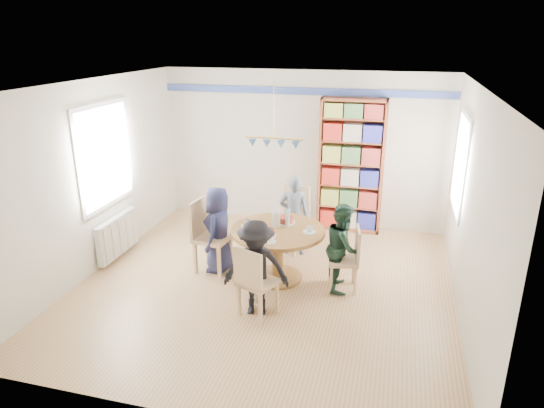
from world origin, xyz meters
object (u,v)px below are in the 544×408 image
(bookshelf, at_px, (351,167))
(dining_table, at_px, (278,242))
(radiator, at_px, (118,236))
(chair_near, at_px, (254,279))
(person_near, at_px, (256,268))
(chair_right, at_px, (349,256))
(chair_left, at_px, (207,232))
(person_left, at_px, (218,230))
(person_far, at_px, (294,215))
(person_right, at_px, (343,247))
(chair_far, at_px, (293,215))

(bookshelf, bearing_deg, dining_table, -109.78)
(radiator, relative_size, chair_near, 1.08)
(dining_table, distance_m, person_near, 0.92)
(dining_table, distance_m, chair_right, 0.99)
(chair_left, height_order, bookshelf, bookshelf)
(person_left, distance_m, person_near, 1.29)
(chair_near, height_order, person_far, person_far)
(radiator, height_order, chair_left, chair_left)
(radiator, relative_size, chair_left, 0.94)
(dining_table, bearing_deg, person_left, 177.04)
(chair_left, distance_m, bookshelf, 2.81)
(radiator, distance_m, chair_right, 3.53)
(chair_right, xyz_separation_m, person_right, (-0.09, 0.01, 0.12))
(dining_table, height_order, person_far, person_far)
(chair_left, xyz_separation_m, person_far, (1.09, 0.84, 0.05))
(person_left, height_order, person_right, person_left)
(person_right, bearing_deg, person_far, 38.16)
(chair_far, bearing_deg, radiator, -158.54)
(chair_near, relative_size, person_left, 0.73)
(radiator, bearing_deg, dining_table, -1.26)
(person_right, distance_m, person_far, 1.24)
(chair_left, xyz_separation_m, bookshelf, (1.81, 2.07, 0.54))
(person_right, bearing_deg, dining_table, 82.59)
(chair_far, relative_size, chair_near, 1.12)
(chair_near, bearing_deg, bookshelf, 75.74)
(chair_far, bearing_deg, chair_left, -135.47)
(chair_near, height_order, person_right, person_right)
(dining_table, height_order, person_right, person_right)
(chair_left, xyz_separation_m, person_near, (1.02, -0.94, 0.03))
(person_near, distance_m, bookshelf, 3.16)
(dining_table, xyz_separation_m, chair_near, (-0.04, -1.02, -0.05))
(chair_left, height_order, chair_near, chair_left)
(dining_table, xyz_separation_m, chair_far, (-0.02, 1.05, 0.01))
(chair_right, xyz_separation_m, person_far, (-0.95, 0.91, 0.15))
(chair_far, relative_size, bookshelf, 0.45)
(radiator, xyz_separation_m, person_right, (3.44, -0.08, 0.25))
(person_right, xyz_separation_m, person_far, (-0.86, 0.90, 0.03))
(person_right, relative_size, person_near, 0.98)
(radiator, xyz_separation_m, bookshelf, (3.30, 2.04, 0.77))
(chair_far, relative_size, person_right, 0.86)
(chair_left, xyz_separation_m, chair_near, (1.02, -1.05, -0.07))
(person_near, bearing_deg, chair_near, -100.96)
(radiator, relative_size, person_left, 0.79)
(chair_near, relative_size, person_near, 0.76)
(radiator, relative_size, chair_far, 0.97)
(radiator, bearing_deg, person_far, 17.51)
(dining_table, xyz_separation_m, chair_left, (-1.06, 0.02, 0.03))
(dining_table, height_order, chair_right, chair_right)
(radiator, height_order, person_near, person_near)
(dining_table, distance_m, person_right, 0.90)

